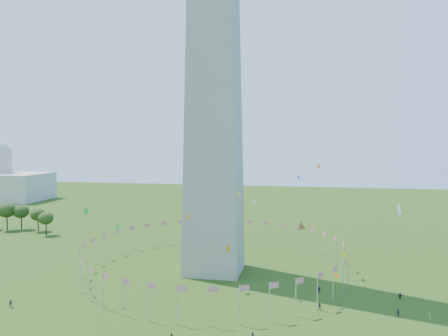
{
  "coord_description": "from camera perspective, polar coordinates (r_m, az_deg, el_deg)",
  "views": [
    {
      "loc": [
        27.88,
        -80.05,
        40.91
      ],
      "look_at": [
        5.88,
        35.0,
        33.14
      ],
      "focal_mm": 35.0,
      "sensor_mm": 36.0,
      "label": 1
    }
  ],
  "objects": [
    {
      "name": "tree_line_west",
      "position": [
        220.47,
        -27.2,
        -5.87
      ],
      "size": [
        55.34,
        15.45,
        12.26
      ],
      "color": "#34501A",
      "rests_on": "ground"
    },
    {
      "name": "flag_ring",
      "position": [
        137.89,
        -1.25,
        -11.51
      ],
      "size": [
        80.24,
        80.24,
        9.0
      ],
      "color": "silver",
      "rests_on": "ground"
    },
    {
      "name": "kites_aloft",
      "position": [
        107.66,
        5.56,
        -7.69
      ],
      "size": [
        111.74,
        84.48,
        25.58
      ],
      "color": "yellow",
      "rests_on": "ground"
    }
  ]
}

